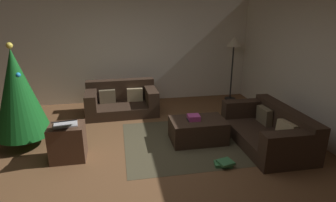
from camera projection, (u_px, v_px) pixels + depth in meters
name	position (u px, v px, depth m)	size (l,w,h in m)	color
ground_plane	(143.00, 160.00, 4.22)	(6.40, 6.40, 0.00)	brown
rear_partition	(129.00, 50.00, 6.74)	(6.40, 0.12, 2.60)	silver
corner_partition	(333.00, 71.00, 4.37)	(0.12, 6.40, 2.60)	silver
couch_left	(122.00, 100.00, 6.18)	(1.59, 0.99, 0.71)	#332319
couch_right	(270.00, 130.00, 4.67)	(0.98, 1.76, 0.64)	#332319
ottoman	(198.00, 130.00, 4.80)	(0.96, 0.63, 0.40)	#332319
gift_box	(194.00, 118.00, 4.71)	(0.21, 0.20, 0.09)	#B23F8C
tv_remote	(189.00, 120.00, 4.70)	(0.05, 0.16, 0.02)	black
christmas_tree	(18.00, 93.00, 4.42)	(0.89, 0.89, 1.76)	brown
side_table	(68.00, 142.00, 4.18)	(0.52, 0.44, 0.57)	#4C3323
laptop	(65.00, 123.00, 4.03)	(0.40, 0.43, 0.17)	silver
book_stack	(224.00, 163.00, 4.04)	(0.29, 0.26, 0.09)	#387A47
corner_lamp	(234.00, 46.00, 6.76)	(0.36, 0.36, 1.63)	black
area_rug	(197.00, 140.00, 4.86)	(2.60, 2.00, 0.01)	#4A442F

